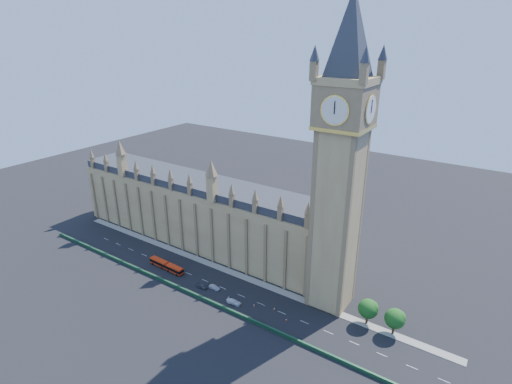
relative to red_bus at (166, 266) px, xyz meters
The scene contains 15 objects.
ground 21.22m from the red_bus, ahead, with size 400.00×400.00×0.00m, color black.
palace_westminster 27.55m from the red_bus, 99.25° to the left, with size 120.00×20.00×28.00m.
elizabeth_tower 81.07m from the red_bus, 15.39° to the left, with size 20.59×20.59×105.00m.
bridge_parapet 22.11m from the red_bus, 17.75° to the right, with size 160.00×0.60×1.20m, color #1E4C2D.
kerb_north 24.15m from the red_bus, 29.20° to the left, with size 160.00×3.00×0.16m, color gray.
tree_east_near 74.42m from the red_bus, ahead, with size 6.00×6.00×8.50m.
tree_east_far 82.31m from the red_bus, ahead, with size 6.00×6.00×8.50m.
red_bus is the anchor object (origin of this frame).
car_grey 19.14m from the red_bus, ahead, with size 1.62×4.03×1.37m, color #45484E.
car_silver 23.06m from the red_bus, ahead, with size 1.42×4.09×1.35m, color #A6A8AE.
car_white 33.61m from the red_bus, ahead, with size 2.00×4.91×1.43m, color white.
cone_a 39.74m from the red_bus, ahead, with size 0.44×0.44×0.68m.
cone_b 52.08m from the red_bus, ahead, with size 0.46×0.46×0.72m.
cone_c 35.71m from the red_bus, ahead, with size 0.47×0.47×0.64m.
cone_d 46.32m from the red_bus, ahead, with size 0.53×0.53×0.73m.
Camera 1 is at (78.88, -90.75, 82.41)m, focal length 28.00 mm.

